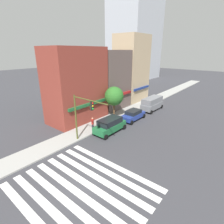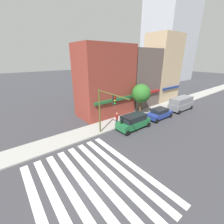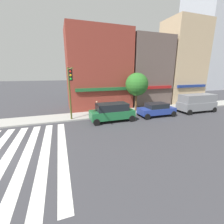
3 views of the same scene
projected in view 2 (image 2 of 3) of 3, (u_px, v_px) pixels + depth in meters
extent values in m
plane|color=#38383D|center=(93.00, 184.00, 11.27)|extent=(200.00, 200.00, 0.00)
cube|color=#9E9E99|center=(58.00, 141.00, 16.78)|extent=(120.00, 3.00, 0.15)
cube|color=silver|center=(39.00, 215.00, 9.08)|extent=(0.59, 10.80, 0.01)
cube|color=silver|center=(57.00, 205.00, 9.71)|extent=(0.59, 10.80, 0.01)
cube|color=silver|center=(73.00, 196.00, 10.33)|extent=(0.59, 10.80, 0.01)
cube|color=silver|center=(87.00, 188.00, 10.96)|extent=(0.59, 10.80, 0.01)
cube|color=silver|center=(99.00, 181.00, 11.58)|extent=(0.59, 10.80, 0.01)
cube|color=silver|center=(110.00, 174.00, 12.21)|extent=(0.59, 10.80, 0.01)
cube|color=silver|center=(120.00, 168.00, 12.83)|extent=(0.59, 10.80, 0.01)
cube|color=silver|center=(129.00, 163.00, 13.46)|extent=(0.59, 10.80, 0.01)
cube|color=maroon|center=(105.00, 81.00, 23.35)|extent=(8.69, 5.00, 10.82)
cube|color=#1E592D|center=(116.00, 100.00, 22.23)|extent=(7.38, 0.30, 0.40)
cube|color=brown|center=(139.00, 78.00, 27.97)|extent=(6.48, 5.00, 10.37)
cube|color=maroon|center=(150.00, 92.00, 26.77)|extent=(5.51, 0.30, 0.40)
cube|color=tan|center=(162.00, 69.00, 31.45)|extent=(6.64, 5.00, 13.32)
cube|color=navy|center=(171.00, 88.00, 30.76)|extent=(5.65, 0.30, 0.40)
cylinder|color=#474C1E|center=(100.00, 112.00, 17.88)|extent=(0.18, 0.18, 5.61)
cylinder|color=#474C1E|center=(113.00, 95.00, 15.14)|extent=(0.12, 4.98, 0.12)
cube|color=black|center=(114.00, 100.00, 15.14)|extent=(0.32, 0.24, 0.95)
sphere|color=red|center=(115.00, 98.00, 14.94)|extent=(0.18, 0.18, 0.18)
sphere|color=#EAAD14|center=(115.00, 100.00, 15.04)|extent=(0.18, 0.18, 0.18)
sphere|color=green|center=(115.00, 103.00, 15.15)|extent=(0.18, 0.18, 0.18)
cube|color=#1E6638|center=(133.00, 123.00, 19.73)|extent=(4.70, 1.91, 0.85)
cube|color=black|center=(134.00, 118.00, 19.45)|extent=(3.29, 1.75, 0.75)
cylinder|color=black|center=(117.00, 128.00, 19.45)|extent=(0.68, 0.22, 0.68)
cylinder|color=black|center=(128.00, 133.00, 18.05)|extent=(0.68, 0.22, 0.68)
cylinder|color=black|center=(138.00, 120.00, 21.70)|extent=(0.68, 0.22, 0.68)
cylinder|color=black|center=(148.00, 125.00, 20.30)|extent=(0.68, 0.22, 0.68)
cube|color=navy|center=(159.00, 114.00, 23.02)|extent=(4.42, 1.84, 0.70)
cube|color=black|center=(160.00, 110.00, 22.80)|extent=(2.44, 1.68, 0.55)
cylinder|color=black|center=(147.00, 117.00, 22.77)|extent=(0.68, 0.22, 0.68)
cylinder|color=black|center=(157.00, 121.00, 21.44)|extent=(0.68, 0.22, 0.68)
cylinder|color=black|center=(161.00, 112.00, 24.84)|extent=(0.68, 0.22, 0.68)
cylinder|color=black|center=(171.00, 115.00, 23.51)|extent=(0.68, 0.22, 0.68)
cube|color=slate|center=(181.00, 106.00, 26.58)|extent=(5.03, 2.08, 1.00)
cube|color=slate|center=(181.00, 100.00, 26.24)|extent=(4.78, 1.91, 1.00)
cylinder|color=black|center=(168.00, 109.00, 26.29)|extent=(0.68, 0.22, 0.68)
cylinder|color=black|center=(179.00, 112.00, 24.81)|extent=(0.68, 0.22, 0.68)
cylinder|color=black|center=(181.00, 105.00, 28.71)|extent=(0.68, 0.22, 0.68)
cylinder|color=black|center=(191.00, 107.00, 27.23)|extent=(0.68, 0.22, 0.68)
cylinder|color=#23232D|center=(117.00, 122.00, 20.60)|extent=(0.26, 0.26, 0.85)
cylinder|color=red|center=(117.00, 117.00, 20.34)|extent=(0.32, 0.32, 0.70)
sphere|color=tan|center=(117.00, 114.00, 20.18)|extent=(0.22, 0.22, 0.22)
cylinder|color=brown|center=(140.00, 107.00, 24.11)|extent=(0.24, 0.24, 2.45)
sphere|color=#286623|center=(141.00, 93.00, 23.33)|extent=(2.94, 2.94, 2.94)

